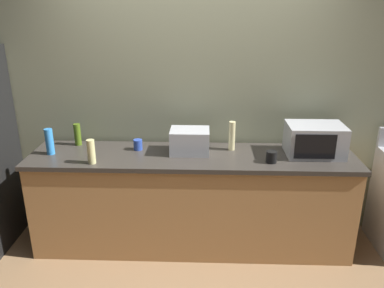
# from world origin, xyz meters

# --- Properties ---
(ground_plane) EXTENTS (8.00, 8.00, 0.00)m
(ground_plane) POSITION_xyz_m (0.00, 0.00, 0.00)
(ground_plane) COLOR #93704C
(back_wall) EXTENTS (6.40, 0.10, 2.70)m
(back_wall) POSITION_xyz_m (0.00, 0.81, 1.35)
(back_wall) COLOR gray
(back_wall) RESTS_ON ground_plane
(counter_run) EXTENTS (2.84, 0.64, 0.90)m
(counter_run) POSITION_xyz_m (0.00, 0.40, 0.45)
(counter_run) COLOR #B27F4C
(counter_run) RESTS_ON ground_plane
(microwave) EXTENTS (0.48, 0.35, 0.27)m
(microwave) POSITION_xyz_m (1.06, 0.45, 1.04)
(microwave) COLOR #B7BABF
(microwave) RESTS_ON counter_run
(toaster_oven) EXTENTS (0.34, 0.26, 0.21)m
(toaster_oven) POSITION_xyz_m (-0.02, 0.46, 1.01)
(toaster_oven) COLOR #B7BABF
(toaster_oven) RESTS_ON counter_run
(bottle_vinegar) EXTENTS (0.07, 0.07, 0.20)m
(bottle_vinegar) POSITION_xyz_m (-0.82, 0.18, 1.00)
(bottle_vinegar) COLOR beige
(bottle_vinegar) RESTS_ON counter_run
(bottle_olive_oil) EXTENTS (0.06, 0.06, 0.20)m
(bottle_olive_oil) POSITION_xyz_m (-1.07, 0.61, 1.00)
(bottle_olive_oil) COLOR #4C6B19
(bottle_olive_oil) RESTS_ON counter_run
(bottle_hand_soap) EXTENTS (0.06, 0.06, 0.26)m
(bottle_hand_soap) POSITION_xyz_m (0.35, 0.54, 1.03)
(bottle_hand_soap) COLOR beige
(bottle_hand_soap) RESTS_ON counter_run
(bottle_spray_cleaner) EXTENTS (0.07, 0.07, 0.23)m
(bottle_spray_cleaner) POSITION_xyz_m (-1.24, 0.38, 1.01)
(bottle_spray_cleaner) COLOR #338CE5
(bottle_spray_cleaner) RESTS_ON counter_run
(mug_blue) EXTENTS (0.08, 0.08, 0.09)m
(mug_blue) POSITION_xyz_m (-0.49, 0.51, 0.95)
(mug_blue) COLOR #2D4CB2
(mug_blue) RESTS_ON counter_run
(mug_black) EXTENTS (0.09, 0.09, 0.10)m
(mug_black) POSITION_xyz_m (0.66, 0.26, 0.95)
(mug_black) COLOR black
(mug_black) RESTS_ON counter_run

